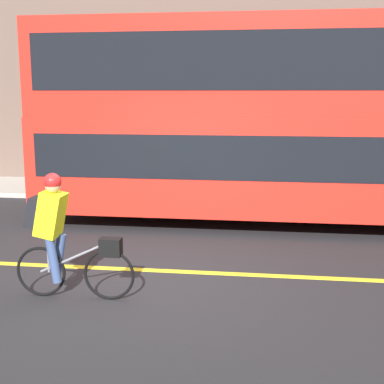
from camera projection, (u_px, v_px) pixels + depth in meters
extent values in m
plane|color=#232326|center=(149.00, 276.00, 7.38)|extent=(80.00, 80.00, 0.00)
cube|color=yellow|center=(153.00, 270.00, 7.62)|extent=(50.00, 0.14, 0.01)
cube|color=#A8A399|center=(202.00, 191.00, 13.39)|extent=(60.00, 2.38, 0.11)
cube|color=brown|center=(209.00, 38.00, 13.98)|extent=(60.00, 0.30, 7.79)
cylinder|color=black|center=(151.00, 194.00, 10.74)|extent=(0.98, 0.30, 0.98)
cube|color=red|center=(324.00, 163.00, 10.16)|extent=(10.88, 2.48, 1.77)
cube|color=black|center=(324.00, 152.00, 10.12)|extent=(10.45, 2.50, 0.78)
cube|color=red|center=(328.00, 68.00, 9.84)|extent=(10.88, 2.38, 1.75)
cube|color=black|center=(328.00, 63.00, 9.82)|extent=(10.45, 2.40, 0.98)
torus|color=black|center=(109.00, 275.00, 6.50)|extent=(0.64, 0.04, 0.64)
torus|color=black|center=(41.00, 271.00, 6.62)|extent=(0.64, 0.04, 0.64)
cylinder|color=slate|center=(74.00, 257.00, 6.52)|extent=(0.88, 0.03, 0.43)
cylinder|color=slate|center=(48.00, 254.00, 6.56)|extent=(0.03, 0.03, 0.47)
cube|color=black|center=(111.00, 247.00, 6.43)|extent=(0.26, 0.16, 0.22)
cube|color=#D8EA19|center=(51.00, 214.00, 6.46)|extent=(0.37, 0.32, 0.58)
cube|color=black|center=(35.00, 212.00, 6.48)|extent=(0.21, 0.26, 0.38)
cylinder|color=#384C7A|center=(59.00, 256.00, 6.64)|extent=(0.21, 0.11, 0.57)
cylinder|color=#384C7A|center=(53.00, 260.00, 6.47)|extent=(0.19, 0.11, 0.57)
sphere|color=tan|center=(53.00, 185.00, 6.39)|extent=(0.19, 0.19, 0.19)
sphere|color=red|center=(52.00, 182.00, 6.38)|extent=(0.21, 0.21, 0.21)
cylinder|color=#194C23|center=(331.00, 174.00, 12.76)|extent=(0.58, 0.58, 0.92)
cylinder|color=#59595B|center=(375.00, 137.00, 12.47)|extent=(0.07, 0.07, 2.70)
cube|color=#1959B2|center=(378.00, 88.00, 12.22)|extent=(0.36, 0.02, 0.36)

